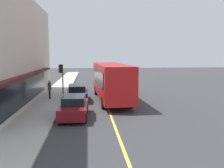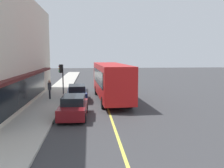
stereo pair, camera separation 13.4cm
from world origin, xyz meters
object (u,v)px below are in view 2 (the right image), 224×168
car_maroon (74,107)px  car_navy (77,93)px  pedestrian_near_storefront (50,88)px  bus (111,80)px  traffic_light (61,72)px

car_maroon → car_navy: bearing=0.7°
pedestrian_near_storefront → car_maroon: bearing=-157.9°
car_maroon → bus: bearing=-27.6°
bus → car_navy: (0.16, 3.25, -1.24)m
bus → traffic_light: 6.10m
traffic_light → car_navy: bearing=-150.9°
car_navy → pedestrian_near_storefront: size_ratio=2.41×
bus → car_navy: 3.48m
traffic_light → car_navy: (-3.23, -1.79, -1.79)m
car_navy → pedestrian_near_storefront: bearing=81.1°
car_navy → car_maroon: same height
bus → car_maroon: (-6.07, 3.18, -1.24)m
car_navy → pedestrian_near_storefront: pedestrian_near_storefront is taller
bus → car_maroon: bearing=152.4°
car_maroon → pedestrian_near_storefront: (6.65, 2.70, 0.51)m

